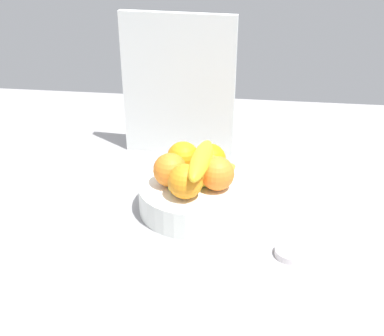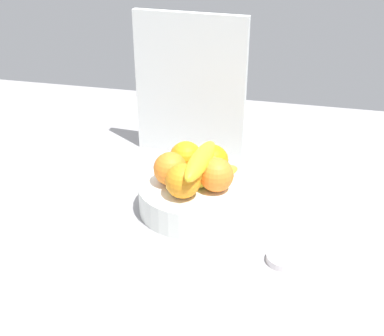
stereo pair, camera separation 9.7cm
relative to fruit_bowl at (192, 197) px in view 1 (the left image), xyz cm
name	(u,v)px [view 1 (the left image)]	position (x,y,z in cm)	size (l,w,h in cm)	color
ground_plane	(196,222)	(1.18, -2.64, -4.52)	(180.00, 140.00, 3.00)	gray
fruit_bowl	(192,197)	(0.00, 0.00, 0.00)	(22.61, 22.61, 6.04)	white
orange_front_left	(170,170)	(-4.49, -0.57, 6.56)	(7.09, 7.09, 7.09)	orange
orange_front_right	(185,181)	(-0.74, -4.84, 6.56)	(7.09, 7.09, 7.09)	orange
orange_center	(217,173)	(5.30, -0.85, 6.56)	(7.09, 7.09, 7.09)	orange
orange_back_left	(210,160)	(3.23, 4.88, 6.56)	(7.09, 7.09, 7.09)	orange
orange_back_right	(183,158)	(-2.57, 5.18, 6.56)	(7.09, 7.09, 7.09)	orange
banana_bunch	(202,169)	(2.15, -0.37, 7.22)	(15.36, 17.52, 8.40)	yellow
cutting_board	(178,88)	(-6.63, 25.86, 14.98)	(28.00, 1.80, 36.00)	white
jar_lid	(291,252)	(20.41, -13.38, -2.34)	(6.16, 6.16, 1.36)	white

